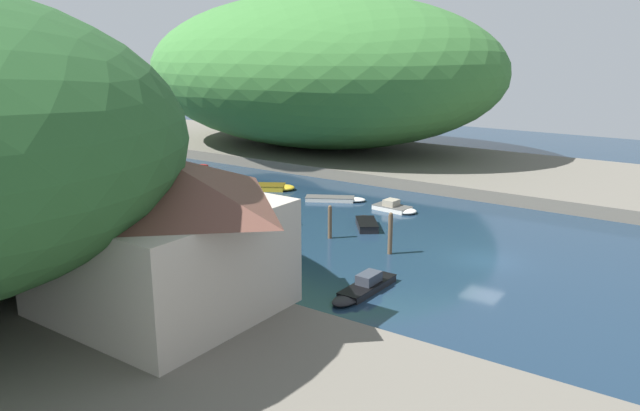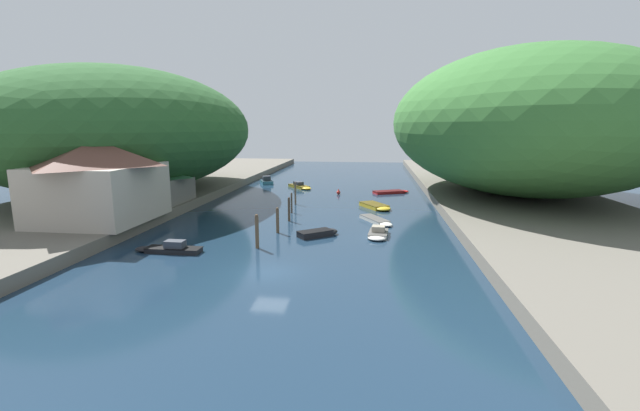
{
  "view_description": "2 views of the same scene",
  "coord_description": "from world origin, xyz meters",
  "px_view_note": "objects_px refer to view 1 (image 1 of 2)",
  "views": [
    {
      "loc": [
        -38.7,
        -13.74,
        14.15
      ],
      "look_at": [
        -0.81,
        12.94,
        2.03
      ],
      "focal_mm": 35.0,
      "sensor_mm": 36.0,
      "label": 1
    },
    {
      "loc": [
        7.24,
        -28.49,
        10.32
      ],
      "look_at": [
        1.63,
        15.92,
        1.94
      ],
      "focal_mm": 24.0,
      "sensor_mm": 36.0,
      "label": 2
    }
  ],
  "objects_px": {
    "person_on_quay": "(156,266)",
    "boat_far_upstream": "(270,187)",
    "boat_cabin_cruiser": "(337,199)",
    "boat_mid_channel": "(396,208)",
    "waterfront_building": "(159,230)",
    "boat_near_quay": "(363,288)",
    "boat_red_skiff": "(57,189)",
    "boathouse_shed": "(55,230)",
    "channel_buoy_near": "(153,183)",
    "boat_navy_launch": "(196,169)",
    "boat_yellow_tender": "(366,223)"
  },
  "relations": [
    {
      "from": "boat_far_upstream",
      "to": "person_on_quay",
      "type": "xyz_separation_m",
      "value": [
        -24.92,
        -12.44,
        1.85
      ]
    },
    {
      "from": "boat_far_upstream",
      "to": "boat_red_skiff",
      "type": "bearing_deg",
      "value": -83.42
    },
    {
      "from": "boat_yellow_tender",
      "to": "boat_far_upstream",
      "type": "bearing_deg",
      "value": 121.71
    },
    {
      "from": "channel_buoy_near",
      "to": "boat_far_upstream",
      "type": "bearing_deg",
      "value": -61.74
    },
    {
      "from": "boat_near_quay",
      "to": "boat_navy_launch",
      "type": "bearing_deg",
      "value": -29.48
    },
    {
      "from": "boat_cabin_cruiser",
      "to": "boat_near_quay",
      "type": "xyz_separation_m",
      "value": [
        -17.3,
        -13.32,
        0.11
      ]
    },
    {
      "from": "boat_near_quay",
      "to": "person_on_quay",
      "type": "distance_m",
      "value": 11.87
    },
    {
      "from": "boat_navy_launch",
      "to": "person_on_quay",
      "type": "height_order",
      "value": "person_on_quay"
    },
    {
      "from": "boat_near_quay",
      "to": "channel_buoy_near",
      "type": "relative_size",
      "value": 6.53
    },
    {
      "from": "waterfront_building",
      "to": "channel_buoy_near",
      "type": "distance_m",
      "value": 34.01
    },
    {
      "from": "boathouse_shed",
      "to": "channel_buoy_near",
      "type": "height_order",
      "value": "boathouse_shed"
    },
    {
      "from": "waterfront_building",
      "to": "boat_cabin_cruiser",
      "type": "height_order",
      "value": "waterfront_building"
    },
    {
      "from": "waterfront_building",
      "to": "boat_navy_launch",
      "type": "height_order",
      "value": "waterfront_building"
    },
    {
      "from": "boat_mid_channel",
      "to": "boat_red_skiff",
      "type": "bearing_deg",
      "value": -62.54
    },
    {
      "from": "boat_navy_launch",
      "to": "boat_far_upstream",
      "type": "bearing_deg",
      "value": -35.41
    },
    {
      "from": "boathouse_shed",
      "to": "boat_navy_launch",
      "type": "xyz_separation_m",
      "value": [
        28.77,
        18.13,
        -3.02
      ]
    },
    {
      "from": "boathouse_shed",
      "to": "boat_cabin_cruiser",
      "type": "relative_size",
      "value": 1.53
    },
    {
      "from": "boat_near_quay",
      "to": "channel_buoy_near",
      "type": "height_order",
      "value": "boat_near_quay"
    },
    {
      "from": "waterfront_building",
      "to": "boat_far_upstream",
      "type": "xyz_separation_m",
      "value": [
        27.0,
        15.43,
        -4.96
      ]
    },
    {
      "from": "boat_cabin_cruiser",
      "to": "boat_red_skiff",
      "type": "relative_size",
      "value": 0.99
    },
    {
      "from": "boat_mid_channel",
      "to": "boat_red_skiff",
      "type": "relative_size",
      "value": 0.73
    },
    {
      "from": "boat_yellow_tender",
      "to": "waterfront_building",
      "type": "bearing_deg",
      "value": -124.99
    },
    {
      "from": "boat_cabin_cruiser",
      "to": "person_on_quay",
      "type": "relative_size",
      "value": 3.26
    },
    {
      "from": "channel_buoy_near",
      "to": "waterfront_building",
      "type": "bearing_deg",
      "value": -129.21
    },
    {
      "from": "person_on_quay",
      "to": "boat_far_upstream",
      "type": "bearing_deg",
      "value": -75.35
    },
    {
      "from": "boat_yellow_tender",
      "to": "person_on_quay",
      "type": "bearing_deg",
      "value": -133.47
    },
    {
      "from": "boat_cabin_cruiser",
      "to": "boat_far_upstream",
      "type": "xyz_separation_m",
      "value": [
        -0.06,
        8.0,
        0.07
      ]
    },
    {
      "from": "boathouse_shed",
      "to": "boat_red_skiff",
      "type": "height_order",
      "value": "boathouse_shed"
    },
    {
      "from": "boat_yellow_tender",
      "to": "boat_near_quay",
      "type": "height_order",
      "value": "boat_near_quay"
    },
    {
      "from": "boat_cabin_cruiser",
      "to": "waterfront_building",
      "type": "bearing_deg",
      "value": -13.47
    },
    {
      "from": "boat_navy_launch",
      "to": "boat_mid_channel",
      "type": "bearing_deg",
      "value": -29.65
    },
    {
      "from": "waterfront_building",
      "to": "boat_red_skiff",
      "type": "relative_size",
      "value": 2.0
    },
    {
      "from": "boat_cabin_cruiser",
      "to": "boat_mid_channel",
      "type": "distance_m",
      "value": 6.1
    },
    {
      "from": "boat_red_skiff",
      "to": "channel_buoy_near",
      "type": "height_order",
      "value": "boat_red_skiff"
    },
    {
      "from": "waterfront_building",
      "to": "boathouse_shed",
      "type": "relative_size",
      "value": 1.32
    },
    {
      "from": "boat_mid_channel",
      "to": "boat_near_quay",
      "type": "xyz_separation_m",
      "value": [
        -17.31,
        -7.22,
        0.02
      ]
    },
    {
      "from": "boathouse_shed",
      "to": "boat_far_upstream",
      "type": "xyz_separation_m",
      "value": [
        26.27,
        5.11,
        -2.95
      ]
    },
    {
      "from": "boat_cabin_cruiser",
      "to": "boat_mid_channel",
      "type": "relative_size",
      "value": 1.36
    },
    {
      "from": "boathouse_shed",
      "to": "person_on_quay",
      "type": "xyz_separation_m",
      "value": [
        1.35,
        -7.33,
        -1.11
      ]
    },
    {
      "from": "boat_navy_launch",
      "to": "boat_near_quay",
      "type": "relative_size",
      "value": 1.05
    },
    {
      "from": "boathouse_shed",
      "to": "boat_mid_channel",
      "type": "xyz_separation_m",
      "value": [
        26.34,
        -8.99,
        -2.93
      ]
    },
    {
      "from": "boat_red_skiff",
      "to": "channel_buoy_near",
      "type": "bearing_deg",
      "value": 100.81
    },
    {
      "from": "boat_far_upstream",
      "to": "boat_near_quay",
      "type": "height_order",
      "value": "boat_near_quay"
    },
    {
      "from": "boat_red_skiff",
      "to": "channel_buoy_near",
      "type": "relative_size",
      "value": 6.41
    },
    {
      "from": "boat_cabin_cruiser",
      "to": "boat_red_skiff",
      "type": "xyz_separation_m",
      "value": [
        -12.68,
        24.53,
        0.12
      ]
    },
    {
      "from": "waterfront_building",
      "to": "boat_yellow_tender",
      "type": "xyz_separation_m",
      "value": [
        21.56,
        1.0,
        -4.94
      ]
    },
    {
      "from": "boathouse_shed",
      "to": "channel_buoy_near",
      "type": "xyz_separation_m",
      "value": [
        20.54,
        15.76,
        -2.88
      ]
    },
    {
      "from": "boat_cabin_cruiser",
      "to": "channel_buoy_near",
      "type": "bearing_deg",
      "value": -101.6
    },
    {
      "from": "boat_mid_channel",
      "to": "boat_far_upstream",
      "type": "relative_size",
      "value": 0.73
    },
    {
      "from": "waterfront_building",
      "to": "boat_near_quay",
      "type": "bearing_deg",
      "value": -31.09
    }
  ]
}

